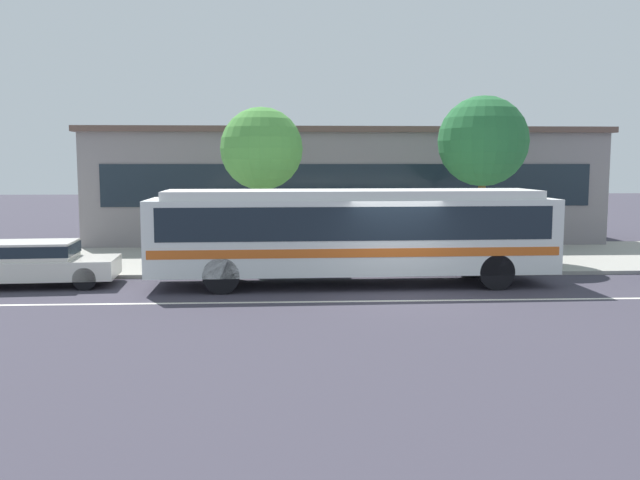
{
  "coord_description": "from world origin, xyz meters",
  "views": [
    {
      "loc": [
        -3.08,
        -17.89,
        3.52
      ],
      "look_at": [
        -2.02,
        1.75,
        1.3
      ],
      "focal_mm": 38.32,
      "sensor_mm": 36.0,
      "label": 1
    }
  ],
  "objects": [
    {
      "name": "pedestrian_waiting_near_sign",
      "position": [
        -0.15,
        4.49,
        1.08
      ],
      "size": [
        0.44,
        0.44,
        1.65
      ],
      "color": "slate",
      "rests_on": "sidewalk_slab"
    },
    {
      "name": "street_tree_near_stop",
      "position": [
        -3.8,
        5.51,
        3.96
      ],
      "size": [
        2.8,
        2.8,
        5.29
      ],
      "color": "brown",
      "rests_on": "sidewalk_slab"
    },
    {
      "name": "sidewalk_slab",
      "position": [
        0.0,
        6.96,
        0.06
      ],
      "size": [
        60.0,
        8.0,
        0.12
      ],
      "primitive_type": "cube",
      "color": "#9D9A91",
      "rests_on": "ground_plane"
    },
    {
      "name": "ground_plane",
      "position": [
        0.0,
        0.0,
        0.0
      ],
      "size": [
        120.0,
        120.0,
        0.0
      ],
      "primitive_type": "plane",
      "color": "#393542"
    },
    {
      "name": "station_building",
      "position": [
        -0.4,
        13.22,
        2.51
      ],
      "size": [
        22.13,
        7.11,
        5.01
      ],
      "color": "gray",
      "rests_on": "ground_plane"
    },
    {
      "name": "lane_stripe_center",
      "position": [
        0.0,
        -0.8,
        0.0
      ],
      "size": [
        56.0,
        0.16,
        0.01
      ],
      "primitive_type": "cube",
      "color": "silver",
      "rests_on": "ground_plane"
    },
    {
      "name": "street_tree_mid_block",
      "position": [
        3.97,
        6.03,
        4.27
      ],
      "size": [
        3.18,
        3.18,
        5.76
      ],
      "color": "brown",
      "rests_on": "sidewalk_slab"
    },
    {
      "name": "sedan_behind_bus",
      "position": [
        -10.19,
        1.88,
        0.72
      ],
      "size": [
        4.47,
        2.13,
        1.29
      ],
      "color": "silver",
      "rests_on": "ground_plane"
    },
    {
      "name": "transit_bus",
      "position": [
        -1.09,
        1.61,
        1.61
      ],
      "size": [
        11.59,
        2.81,
        2.75
      ],
      "color": "silver",
      "rests_on": "ground_plane"
    }
  ]
}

